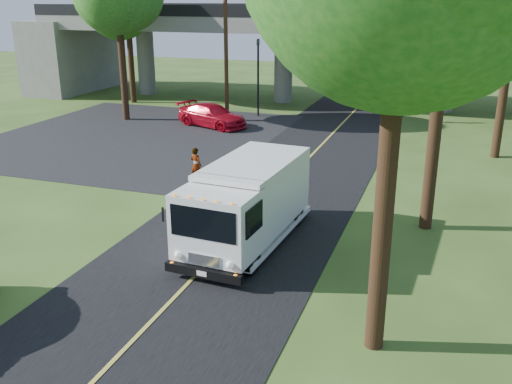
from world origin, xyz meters
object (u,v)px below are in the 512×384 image
at_px(utility_pole, 226,50).
at_px(red_sedan, 212,115).
at_px(traffic_signal, 258,69).
at_px(pedestrian, 196,165).
at_px(tree_left_far, 128,2).
at_px(step_van, 247,202).

height_order(utility_pole, red_sedan, utility_pole).
distance_m(traffic_signal, pedestrian, 15.23).
xyz_separation_m(tree_left_far, red_sedan, (9.10, -5.90, -6.74)).
distance_m(tree_left_far, red_sedan, 12.77).
xyz_separation_m(traffic_signal, step_van, (6.63, -20.40, -1.71)).
distance_m(step_van, red_sedan, 18.35).
bearing_deg(traffic_signal, pedestrian, -81.59).
relative_size(tree_left_far, step_van, 1.49).
distance_m(red_sedan, pedestrian, 11.49).
bearing_deg(tree_left_far, traffic_signal, -9.65).
relative_size(red_sedan, pedestrian, 3.08).
bearing_deg(utility_pole, traffic_signal, 53.13).
bearing_deg(red_sedan, step_van, -133.65).
bearing_deg(red_sedan, utility_pole, 13.98).
bearing_deg(pedestrian, step_van, 145.77).
bearing_deg(step_van, utility_pole, 117.52).
xyz_separation_m(traffic_signal, red_sedan, (-1.69, -4.07, -2.49)).
xyz_separation_m(step_van, red_sedan, (-8.33, 16.33, -0.78)).
distance_m(utility_pole, step_van, 20.36).
height_order(traffic_signal, pedestrian, traffic_signal).
bearing_deg(tree_left_far, red_sedan, -32.96).
height_order(utility_pole, pedestrian, utility_pole).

